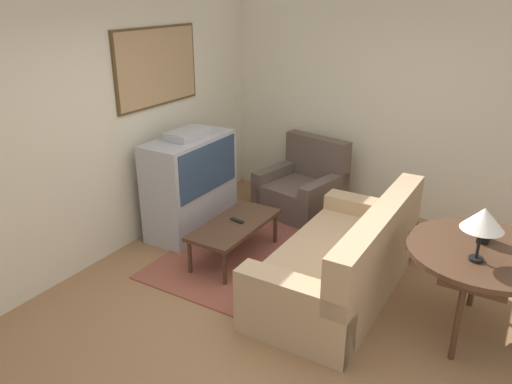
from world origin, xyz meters
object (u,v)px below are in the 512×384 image
object	(u,v)px
console_table	(483,257)
table_lamp	(483,220)
mantel_clock	(485,231)
armchair	(303,190)
coffee_table	(235,226)
tv	(191,184)
couch	(343,263)

from	to	relation	value
console_table	table_lamp	bearing A→B (deg)	170.64
mantel_clock	table_lamp	bearing A→B (deg)	179.86
armchair	coffee_table	xyz separation A→B (m)	(-1.47, 0.08, 0.08)
tv	mantel_clock	size ratio (longest dim) A/B	7.20
couch	table_lamp	size ratio (longest dim) A/B	4.79
tv	armchair	size ratio (longest dim) A/B	1.16
console_table	mantel_clock	xyz separation A→B (m)	(0.16, 0.03, 0.15)
table_lamp	mantel_clock	xyz separation A→B (m)	(0.37, -0.00, -0.26)
couch	table_lamp	distance (m)	1.41
couch	coffee_table	bearing A→B (deg)	-91.21
mantel_clock	console_table	bearing A→B (deg)	-167.72
tv	table_lamp	size ratio (longest dim) A/B	2.85
console_table	mantel_clock	world-z (taller)	mantel_clock
couch	console_table	bearing A→B (deg)	88.85
console_table	table_lamp	size ratio (longest dim) A/B	2.76
console_table	table_lamp	distance (m)	0.46
tv	couch	world-z (taller)	tv
console_table	tv	bearing A→B (deg)	83.79
armchair	console_table	size ratio (longest dim) A/B	0.89
table_lamp	couch	bearing A→B (deg)	78.31
armchair	couch	bearing A→B (deg)	-40.97
tv	couch	distance (m)	2.09
tv	console_table	distance (m)	3.23
coffee_table	mantel_clock	distance (m)	2.42
mantel_clock	tv	bearing A→B (deg)	86.56
table_lamp	console_table	bearing A→B (deg)	-9.36
coffee_table	mantel_clock	xyz separation A→B (m)	(0.12, -2.36, 0.51)
armchair	mantel_clock	bearing A→B (deg)	-19.39
couch	console_table	xyz separation A→B (m)	(-0.02, -1.16, 0.41)
table_lamp	mantel_clock	distance (m)	0.45
tv	console_table	bearing A→B (deg)	-96.21
tv	couch	bearing A→B (deg)	-99.17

